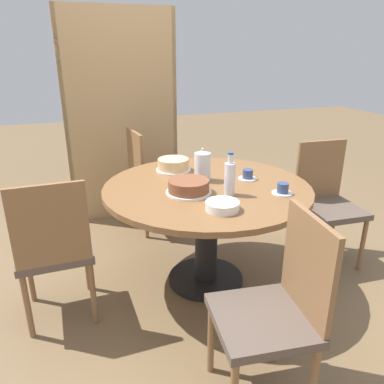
# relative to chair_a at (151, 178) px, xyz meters

# --- Properties ---
(ground_plane) EXTENTS (14.00, 14.00, 0.00)m
(ground_plane) POSITION_rel_chair_a_xyz_m (0.15, -0.97, -0.49)
(ground_plane) COLOR brown
(dining_table) EXTENTS (1.36, 1.36, 0.73)m
(dining_table) POSITION_rel_chair_a_xyz_m (0.15, -0.97, 0.09)
(dining_table) COLOR black
(dining_table) RESTS_ON ground_plane
(chair_a) EXTENTS (0.46, 0.46, 0.92)m
(chair_a) POSITION_rel_chair_a_xyz_m (0.00, 0.00, 0.00)
(chair_a) COLOR olive
(chair_a) RESTS_ON ground_plane
(chair_b) EXTENTS (0.43, 0.43, 0.92)m
(chair_b) POSITION_rel_chair_a_xyz_m (-0.82, -1.05, 0.00)
(chair_b) COLOR olive
(chair_b) RESTS_ON ground_plane
(chair_c) EXTENTS (0.47, 0.47, 0.92)m
(chair_c) POSITION_rel_chair_a_xyz_m (0.10, -1.95, 0.00)
(chair_c) COLOR olive
(chair_c) RESTS_ON ground_plane
(chair_d) EXTENTS (0.45, 0.45, 0.92)m
(chair_d) POSITION_rel_chair_a_xyz_m (1.13, -0.97, 0.00)
(chair_d) COLOR olive
(chair_d) RESTS_ON ground_plane
(bookshelf) EXTENTS (1.04, 0.28, 1.92)m
(bookshelf) POSITION_rel_chair_a_xyz_m (-0.16, 0.49, 0.42)
(bookshelf) COLOR tan
(bookshelf) RESTS_ON ground_plane
(coffee_pot) EXTENTS (0.11, 0.11, 0.23)m
(coffee_pot) POSITION_rel_chair_a_xyz_m (0.16, -0.86, 0.34)
(coffee_pot) COLOR silver
(coffee_pot) RESTS_ON dining_table
(water_bottle) EXTENTS (0.07, 0.07, 0.27)m
(water_bottle) POSITION_rel_chair_a_xyz_m (0.22, -1.17, 0.35)
(water_bottle) COLOR silver
(water_bottle) RESTS_ON dining_table
(cake_main) EXTENTS (0.28, 0.28, 0.08)m
(cake_main) POSITION_rel_chair_a_xyz_m (-0.01, -1.06, 0.28)
(cake_main) COLOR white
(cake_main) RESTS_ON dining_table
(cake_second) EXTENTS (0.26, 0.26, 0.09)m
(cake_second) POSITION_rel_chair_a_xyz_m (0.04, -0.59, 0.28)
(cake_second) COLOR white
(cake_second) RESTS_ON dining_table
(cup_a) EXTENTS (0.13, 0.13, 0.07)m
(cup_a) POSITION_rel_chair_a_xyz_m (0.46, -0.95, 0.27)
(cup_a) COLOR silver
(cup_a) RESTS_ON dining_table
(cup_b) EXTENTS (0.13, 0.13, 0.07)m
(cup_b) POSITION_rel_chair_a_xyz_m (0.54, -1.27, 0.27)
(cup_b) COLOR silver
(cup_b) RESTS_ON dining_table
(plate_stack) EXTENTS (0.19, 0.19, 0.05)m
(plate_stack) POSITION_rel_chair_a_xyz_m (0.08, -1.37, 0.26)
(plate_stack) COLOR white
(plate_stack) RESTS_ON dining_table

